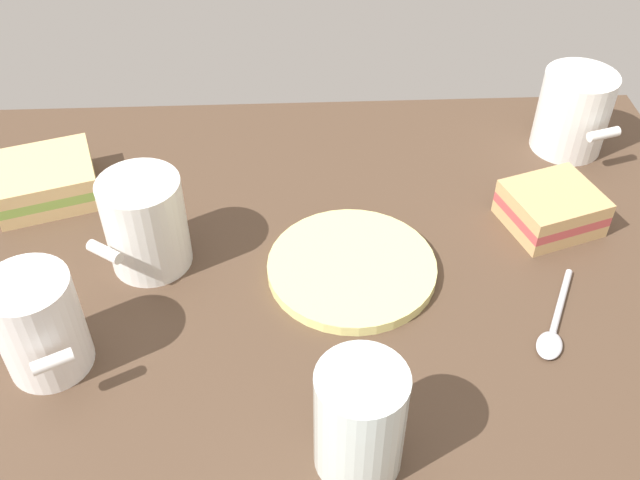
{
  "coord_description": "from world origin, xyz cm",
  "views": [
    {
      "loc": [
        2.51,
        55.76,
        55.52
      ],
      "look_at": [
        0.0,
        0.0,
        5.0
      ],
      "focal_mm": 40.63,
      "sensor_mm": 36.0,
      "label": 1
    }
  ],
  "objects_px": {
    "coffee_mug_milky": "(39,324)",
    "sandwich_main": "(551,208)",
    "spoon": "(554,327)",
    "coffee_mug_black": "(145,222)",
    "plate_of_food": "(352,268)",
    "glass_of_milk": "(360,424)",
    "sandwich_side": "(45,180)",
    "coffee_mug_spare": "(574,111)"
  },
  "relations": [
    {
      "from": "coffee_mug_milky",
      "to": "sandwich_main",
      "type": "relative_size",
      "value": 0.88
    },
    {
      "from": "spoon",
      "to": "coffee_mug_black",
      "type": "bearing_deg",
      "value": -16.11
    },
    {
      "from": "plate_of_food",
      "to": "glass_of_milk",
      "type": "height_order",
      "value": "glass_of_milk"
    },
    {
      "from": "glass_of_milk",
      "to": "spoon",
      "type": "height_order",
      "value": "glass_of_milk"
    },
    {
      "from": "coffee_mug_black",
      "to": "sandwich_side",
      "type": "relative_size",
      "value": 0.76
    },
    {
      "from": "coffee_mug_milky",
      "to": "sandwich_side",
      "type": "xyz_separation_m",
      "value": [
        0.06,
        -0.25,
        -0.03
      ]
    },
    {
      "from": "plate_of_food",
      "to": "sandwich_side",
      "type": "height_order",
      "value": "sandwich_side"
    },
    {
      "from": "sandwich_main",
      "to": "sandwich_side",
      "type": "relative_size",
      "value": 0.86
    },
    {
      "from": "plate_of_food",
      "to": "coffee_mug_spare",
      "type": "bearing_deg",
      "value": -143.36
    },
    {
      "from": "sandwich_side",
      "to": "glass_of_milk",
      "type": "height_order",
      "value": "glass_of_milk"
    },
    {
      "from": "spoon",
      "to": "sandwich_main",
      "type": "bearing_deg",
      "value": -103.66
    },
    {
      "from": "coffee_mug_spare",
      "to": "sandwich_main",
      "type": "xyz_separation_m",
      "value": [
        0.06,
        0.15,
        -0.03
      ]
    },
    {
      "from": "sandwich_side",
      "to": "spoon",
      "type": "bearing_deg",
      "value": 156.49
    },
    {
      "from": "coffee_mug_black",
      "to": "coffee_mug_spare",
      "type": "xyz_separation_m",
      "value": [
        -0.5,
        -0.19,
        -0.0
      ]
    },
    {
      "from": "plate_of_food",
      "to": "coffee_mug_black",
      "type": "distance_m",
      "value": 0.22
    },
    {
      "from": "coffee_mug_black",
      "to": "coffee_mug_milky",
      "type": "distance_m",
      "value": 0.15
    },
    {
      "from": "coffee_mug_black",
      "to": "coffee_mug_milky",
      "type": "xyz_separation_m",
      "value": [
        0.08,
        0.13,
        -0.0
      ]
    },
    {
      "from": "plate_of_food",
      "to": "coffee_mug_spare",
      "type": "distance_m",
      "value": 0.37
    },
    {
      "from": "coffee_mug_milky",
      "to": "coffee_mug_spare",
      "type": "xyz_separation_m",
      "value": [
        -0.58,
        -0.32,
        -0.0
      ]
    },
    {
      "from": "coffee_mug_milky",
      "to": "sandwich_side",
      "type": "relative_size",
      "value": 0.76
    },
    {
      "from": "coffee_mug_milky",
      "to": "sandwich_side",
      "type": "bearing_deg",
      "value": -76.38
    },
    {
      "from": "coffee_mug_black",
      "to": "coffee_mug_spare",
      "type": "height_order",
      "value": "coffee_mug_black"
    },
    {
      "from": "sandwich_side",
      "to": "spoon",
      "type": "xyz_separation_m",
      "value": [
        -0.54,
        0.23,
        -0.02
      ]
    },
    {
      "from": "coffee_mug_black",
      "to": "sandwich_side",
      "type": "bearing_deg",
      "value": -40.85
    },
    {
      "from": "sandwich_main",
      "to": "sandwich_side",
      "type": "height_order",
      "value": "same"
    },
    {
      "from": "coffee_mug_milky",
      "to": "glass_of_milk",
      "type": "distance_m",
      "value": 0.3
    },
    {
      "from": "coffee_mug_black",
      "to": "coffee_mug_spare",
      "type": "bearing_deg",
      "value": -159.3
    },
    {
      "from": "coffee_mug_milky",
      "to": "coffee_mug_spare",
      "type": "bearing_deg",
      "value": -150.8
    },
    {
      "from": "spoon",
      "to": "sandwich_side",
      "type": "bearing_deg",
      "value": -23.51
    },
    {
      "from": "coffee_mug_black",
      "to": "sandwich_main",
      "type": "distance_m",
      "value": 0.44
    },
    {
      "from": "sandwich_main",
      "to": "glass_of_milk",
      "type": "xyz_separation_m",
      "value": [
        0.24,
        0.29,
        0.03
      ]
    },
    {
      "from": "plate_of_food",
      "to": "glass_of_milk",
      "type": "bearing_deg",
      "value": 86.83
    },
    {
      "from": "glass_of_milk",
      "to": "spoon",
      "type": "xyz_separation_m",
      "value": [
        -0.2,
        -0.13,
        -0.04
      ]
    },
    {
      "from": "plate_of_food",
      "to": "spoon",
      "type": "distance_m",
      "value": 0.21
    },
    {
      "from": "plate_of_food",
      "to": "sandwich_main",
      "type": "bearing_deg",
      "value": -163.37
    },
    {
      "from": "coffee_mug_black",
      "to": "glass_of_milk",
      "type": "height_order",
      "value": "glass_of_milk"
    },
    {
      "from": "coffee_mug_spare",
      "to": "sandwich_main",
      "type": "bearing_deg",
      "value": 66.77
    },
    {
      "from": "glass_of_milk",
      "to": "spoon",
      "type": "relative_size",
      "value": 0.89
    },
    {
      "from": "sandwich_main",
      "to": "coffee_mug_spare",
      "type": "bearing_deg",
      "value": -113.23
    },
    {
      "from": "coffee_mug_milky",
      "to": "spoon",
      "type": "relative_size",
      "value": 0.86
    },
    {
      "from": "glass_of_milk",
      "to": "spoon",
      "type": "distance_m",
      "value": 0.24
    },
    {
      "from": "sandwich_main",
      "to": "spoon",
      "type": "distance_m",
      "value": 0.16
    }
  ]
}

